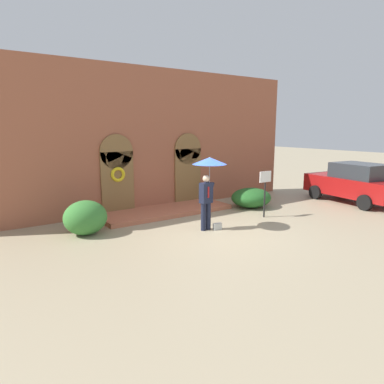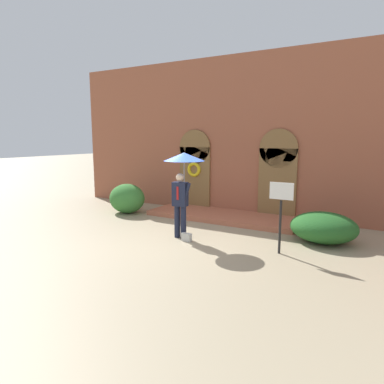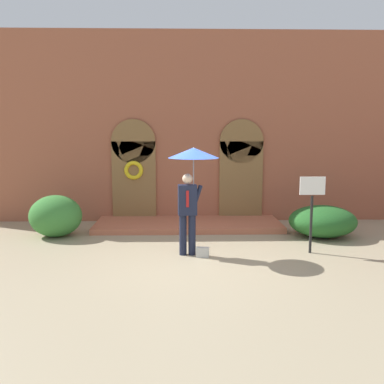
{
  "view_description": "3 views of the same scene",
  "coord_description": "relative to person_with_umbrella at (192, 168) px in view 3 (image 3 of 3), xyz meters",
  "views": [
    {
      "loc": [
        -6.49,
        -8.25,
        3.29
      ],
      "look_at": [
        -0.05,
        1.18,
        1.13
      ],
      "focal_mm": 32.0,
      "sensor_mm": 36.0,
      "label": 1
    },
    {
      "loc": [
        4.81,
        -7.46,
        2.76
      ],
      "look_at": [
        -0.23,
        1.31,
        1.14
      ],
      "focal_mm": 32.0,
      "sensor_mm": 36.0,
      "label": 2
    },
    {
      "loc": [
        -0.2,
        -8.79,
        2.74
      ],
      "look_at": [
        0.07,
        1.45,
        1.24
      ],
      "focal_mm": 40.0,
      "sensor_mm": 36.0,
      "label": 3
    }
  ],
  "objects": [
    {
      "name": "person_with_umbrella",
      "position": [
        0.0,
        0.0,
        0.0
      ],
      "size": [
        1.1,
        1.1,
        2.36
      ],
      "color": "#191E33",
      "rests_on": "ground"
    },
    {
      "name": "building_facade",
      "position": [
        -0.04,
        3.79,
        0.77
      ],
      "size": [
        14.0,
        2.3,
        5.6
      ],
      "color": "#9E563D",
      "rests_on": "ground"
    },
    {
      "name": "handbag",
      "position": [
        0.22,
        -0.2,
        -1.8
      ],
      "size": [
        0.29,
        0.16,
        0.22
      ],
      "primitive_type": "cube",
      "rotation": [
        0.0,
        0.0,
        -0.14
      ],
      "color": "#B7B7B2",
      "rests_on": "ground"
    },
    {
      "name": "sign_post",
      "position": [
        2.65,
        0.07,
        -0.75
      ],
      "size": [
        0.56,
        0.06,
        1.72
      ],
      "color": "black",
      "rests_on": "ground"
    },
    {
      "name": "ground_plane",
      "position": [
        -0.04,
        -0.36,
        -1.91
      ],
      "size": [
        80.0,
        80.0,
        0.0
      ],
      "primitive_type": "plane",
      "color": "tan"
    },
    {
      "name": "shrub_right",
      "position": [
        3.42,
        1.55,
        -1.51
      ],
      "size": [
        1.73,
        1.55,
        0.8
      ],
      "primitive_type": "ellipsoid",
      "color": "#235B23",
      "rests_on": "ground"
    },
    {
      "name": "shrub_left",
      "position": [
        -3.47,
        1.72,
        -1.37
      ],
      "size": [
        1.34,
        1.18,
        1.08
      ],
      "primitive_type": "ellipsoid",
      "color": "#387A33",
      "rests_on": "ground"
    }
  ]
}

